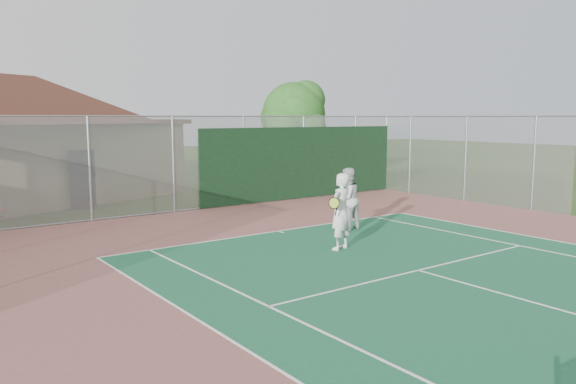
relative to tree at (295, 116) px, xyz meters
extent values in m
cylinder|color=gray|center=(-11.75, -4.20, -1.76)|extent=(0.08, 0.08, 3.50)
cylinder|color=gray|center=(-8.75, -4.20, -1.76)|extent=(0.08, 0.08, 3.50)
cylinder|color=gray|center=(-5.75, -4.20, -1.76)|extent=(0.08, 0.08, 3.50)
cylinder|color=gray|center=(-2.75, -4.20, -1.76)|extent=(0.08, 0.08, 3.50)
cylinder|color=gray|center=(0.25, -4.20, -1.76)|extent=(0.08, 0.08, 3.50)
cylinder|color=gray|center=(2.25, -4.20, -1.76)|extent=(0.08, 0.08, 3.50)
cylinder|color=gray|center=(-7.75, -4.20, -0.01)|extent=(20.00, 0.05, 0.05)
cylinder|color=gray|center=(-7.75, -4.20, -3.46)|extent=(20.00, 0.05, 0.05)
cube|color=#999EA0|center=(-7.75, -4.20, -1.76)|extent=(20.00, 0.02, 3.50)
cube|color=black|center=(-2.75, -4.25, -1.96)|extent=(10.00, 0.04, 3.00)
cylinder|color=gray|center=(2.25, -5.70, -1.76)|extent=(0.08, 0.08, 3.50)
cylinder|color=gray|center=(2.25, -8.70, -1.76)|extent=(0.08, 0.08, 3.50)
cylinder|color=gray|center=(2.25, -11.70, -1.76)|extent=(0.08, 0.08, 3.50)
cube|color=#999EA0|center=(2.25, -8.70, -1.76)|extent=(0.02, 9.00, 3.50)
cube|color=black|center=(-11.23, -1.54, -2.38)|extent=(0.96, 0.06, 2.25)
cylinder|color=#332312|center=(-0.09, 0.01, -2.10)|extent=(0.36, 0.36, 2.82)
sphere|color=#21541A|center=(-0.09, 0.01, 0.12)|extent=(3.22, 3.22, 3.22)
sphere|color=#21541A|center=(0.81, 0.31, -0.29)|extent=(2.21, 2.21, 2.21)
sphere|color=#21541A|center=(-0.90, -0.40, -0.39)|extent=(2.01, 2.01, 2.01)
sphere|color=#21541A|center=(0.11, -0.90, -0.49)|extent=(1.81, 1.81, 1.81)
sphere|color=#21541A|center=(-0.39, 0.81, -0.08)|extent=(2.01, 2.01, 2.01)
sphere|color=#21541A|center=(0.51, -0.20, 0.82)|extent=(2.01, 2.01, 2.01)
imported|color=silver|center=(-7.81, -12.21, -2.50)|extent=(0.84, 0.67, 2.01)
imported|color=#B5B8BB|center=(-5.90, -10.39, -2.55)|extent=(1.01, 0.84, 1.91)
camera|label=1|loc=(-17.47, -22.97, -0.05)|focal=35.00mm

